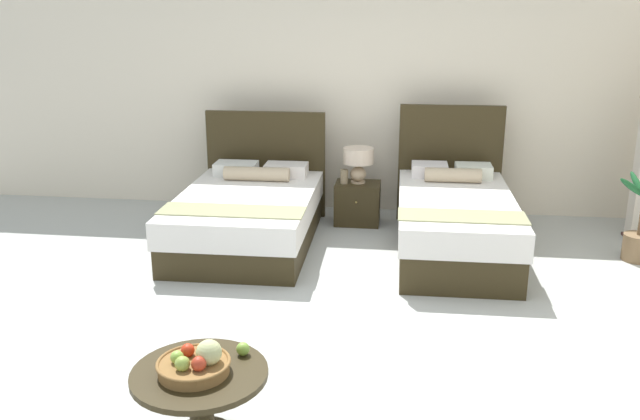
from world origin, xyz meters
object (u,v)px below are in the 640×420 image
Objects in this scene: bed_near_window at (249,214)px; loose_apple at (243,349)px; potted_palm at (640,231)px; nightstand at (357,203)px; coffee_table at (200,388)px; bed_near_corner at (454,219)px; vase at (344,176)px; fruit_bowl at (196,363)px; table_lamp at (358,160)px.

bed_near_window is 27.32× the size of loose_apple.
potted_palm is (3.15, 3.06, -0.18)m from loose_apple.
nightstand is 0.65× the size of coffee_table.
loose_apple is (-0.37, -3.86, 0.24)m from nightstand.
bed_near_corner is 1.40m from vase.
fruit_bowl is at bearing -98.14° from nightstand.
loose_apple is (-1.40, -3.08, 0.14)m from bed_near_corner.
potted_palm reaches higher than loose_apple.
coffee_table is (-1.60, -3.29, -0.01)m from bed_near_corner.
nightstand is 1.21× the size of fruit_bowl.
bed_near_corner is at bearing 65.57° from loose_apple.
fruit_bowl is at bearing -98.10° from table_lamp.
table_lamp is at bearing 90.00° from nightstand.
bed_near_corner is 1.36m from table_lamp.
potted_palm is at bearing 44.23° from coffee_table.
nightstand is 0.52× the size of potted_palm.
table_lamp is 2.45× the size of vase.
vase is 4.05m from coffee_table.
vase is 3.82m from loose_apple.
potted_palm reaches higher than table_lamp.
bed_near_window is 3.32m from coffee_table.
fruit_bowl is 0.31m from loose_apple.
bed_near_window reaches higher than potted_palm.
coffee_table is 9.79× the size of loose_apple.
vase is at bearing 38.82° from bed_near_window.
vase is 2.04× the size of loose_apple.
bed_near_window is 1.20m from vase.
coffee_table is (-0.57, -4.07, 0.09)m from nightstand.
bed_near_corner is 5.33× the size of fruit_bowl.
vase is at bearing 165.46° from potted_palm.
loose_apple is at bearing 47.67° from fruit_bowl.
vase reaches higher than loose_apple.
table_lamp is at bearing 142.05° from bed_near_corner.
nightstand is 3.88m from loose_apple.
bed_near_window is 1.40m from table_lamp.
bed_near_corner is 3.65m from coffee_table.
coffee_table is at bearing -98.04° from nightstand.
fruit_bowl reaches higher than nightstand.
table_lamp is 4.15m from coffee_table.
vase is 3.04m from potted_palm.
vase is 0.17× the size of potted_palm.
bed_near_window is at bearing 179.68° from potted_palm.
table_lamp reaches higher than coffee_table.
bed_near_corner reaches higher than nightstand.
bed_near_window reaches higher than fruit_bowl.
nightstand is at bearing -90.00° from table_lamp.
bed_near_window reaches higher than vase.
nightstand is at bearing 36.09° from bed_near_window.
bed_near_corner reaches higher than vase.
fruit_bowl is at bearing -81.70° from bed_near_window.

